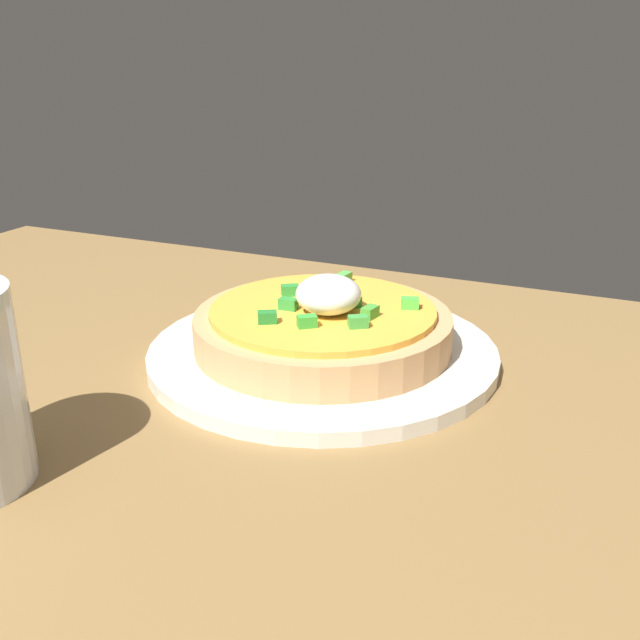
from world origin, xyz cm
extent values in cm
cube|color=olive|center=(0.00, 0.00, 1.16)|extent=(102.53, 67.35, 2.31)
cylinder|color=silver|center=(0.22, -10.64, 2.83)|extent=(25.36, 25.36, 1.04)
cylinder|color=tan|center=(0.22, -10.64, 4.61)|extent=(18.58, 18.58, 2.53)
cylinder|color=gold|center=(0.22, -10.64, 6.11)|extent=(16.24, 16.24, 0.46)
ellipsoid|color=white|center=(-0.77, -9.85, 7.69)|extent=(4.58, 4.58, 2.70)
cube|color=green|center=(-1.87, -11.56, 6.74)|extent=(1.50, 1.43, 0.80)
cube|color=green|center=(2.11, -9.33, 6.74)|extent=(1.32, 0.87, 0.80)
cube|color=#328D3D|center=(0.80, -13.74, 6.74)|extent=(1.51, 1.38, 0.80)
cube|color=green|center=(0.90, -14.49, 6.74)|extent=(0.99, 1.39, 0.80)
cube|color=#52B949|center=(-1.02, -11.47, 6.74)|extent=(1.50, 1.42, 0.80)
cube|color=green|center=(-5.75, -12.96, 6.74)|extent=(1.45, 1.12, 0.80)
cube|color=green|center=(-3.79, -10.07, 6.74)|extent=(1.02, 1.41, 0.80)
cube|color=#237C2F|center=(2.22, -6.35, 6.74)|extent=(1.51, 1.32, 0.80)
cube|color=#2C8E36|center=(3.33, -12.14, 6.74)|extent=(1.51, 1.38, 0.80)
cube|color=green|center=(-0.56, -6.74, 6.74)|extent=(1.50, 1.42, 0.80)
cube|color=#52B147|center=(0.79, -16.62, 6.74)|extent=(0.98, 1.39, 0.80)
cube|color=green|center=(-3.69, -8.04, 6.74)|extent=(1.51, 1.38, 0.80)
cube|color=green|center=(0.00, -13.70, 6.74)|extent=(1.46, 1.15, 0.80)
camera|label=1|loc=(-19.48, 34.08, 23.98)|focal=40.73mm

